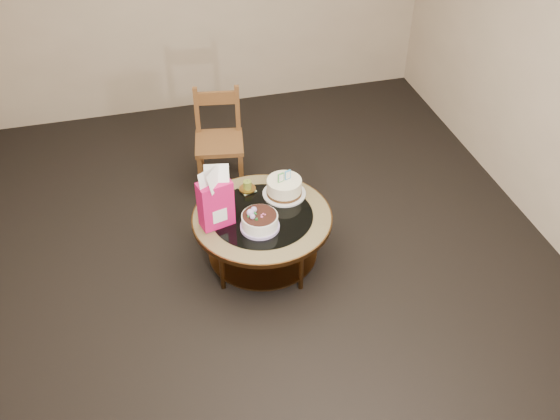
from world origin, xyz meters
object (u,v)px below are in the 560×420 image
object	(u,v)px
coffee_table	(262,223)
cream_cake	(284,187)
decorated_cake	(260,222)
dining_chair	(219,140)
gift_bag	(215,198)

from	to	relation	value
coffee_table	cream_cake	world-z (taller)	cream_cake
decorated_cake	dining_chair	world-z (taller)	dining_chair
coffee_table	decorated_cake	xyz separation A→B (m)	(-0.05, -0.13, 0.13)
decorated_cake	cream_cake	distance (m)	0.42
decorated_cake	dining_chair	xyz separation A→B (m)	(-0.07, 1.22, -0.07)
decorated_cake	coffee_table	bearing A→B (deg)	69.84
coffee_table	gift_bag	bearing A→B (deg)	-178.31
coffee_table	cream_cake	bearing A→B (deg)	41.82
decorated_cake	gift_bag	world-z (taller)	gift_bag
cream_cake	gift_bag	size ratio (longest dim) A/B	0.70
gift_bag	decorated_cake	bearing A→B (deg)	-37.79
decorated_cake	cream_cake	xyz separation A→B (m)	(0.27, 0.33, 0.01)
coffee_table	dining_chair	bearing A→B (deg)	96.23
coffee_table	gift_bag	distance (m)	0.45
gift_bag	dining_chair	bearing A→B (deg)	64.73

